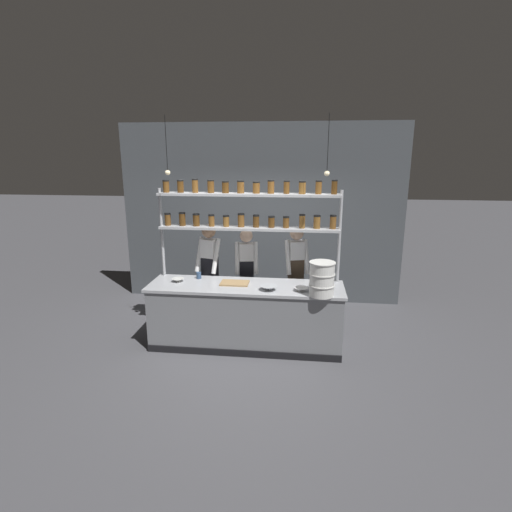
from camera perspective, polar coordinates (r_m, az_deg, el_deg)
ground_plane at (r=6.01m, az=-1.44°, el=-12.52°), size 40.00×40.00×0.00m
back_wall at (r=7.40m, az=0.64°, el=5.96°), size 5.16×0.12×3.27m
prep_counter at (r=5.82m, az=-1.47°, el=-8.49°), size 2.76×0.76×0.92m
spice_shelf_unit at (r=5.75m, az=-1.16°, el=6.09°), size 2.65×0.28×2.38m
chef_left at (r=6.28m, az=-6.63°, el=-1.86°), size 0.41×0.34×1.69m
chef_center at (r=6.34m, az=-1.37°, el=-2.25°), size 0.39×0.31×1.59m
chef_right at (r=6.26m, az=5.72°, el=-2.11°), size 0.41×0.34×1.65m
container_stack at (r=5.25m, az=9.40°, el=-3.24°), size 0.34×0.34×0.45m
cutting_board at (r=5.71m, az=-3.06°, el=-3.87°), size 0.40×0.26×0.02m
prep_bowl_near_left at (r=5.91m, az=-11.09°, el=-3.39°), size 0.18×0.18×0.05m
prep_bowl_center_front at (r=5.44m, az=1.85°, el=-4.58°), size 0.24×0.24×0.07m
prep_bowl_center_back at (r=5.44m, az=6.49°, el=-4.76°), size 0.19×0.19×0.05m
serving_cup_front at (r=5.99m, az=-8.18°, el=-2.76°), size 0.07×0.07×0.10m
pendant_light_row at (r=5.36m, az=-1.51°, el=12.25°), size 2.19×0.07×0.77m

